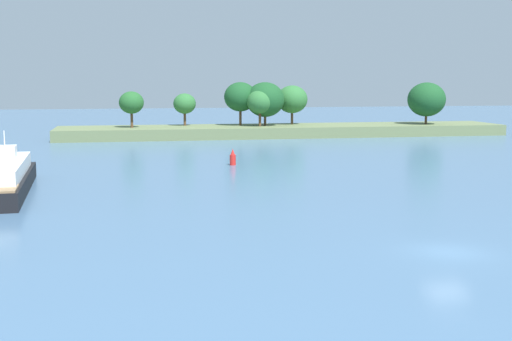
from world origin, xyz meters
TOP-DOWN VIEW (x-y plane):
  - ground_plane at (0.00, 0.00)m, footprint 400.00×400.00m
  - treeline_island at (9.89, 80.38)m, footprint 78.02×12.40m
  - fishing_skiff at (-31.52, 40.84)m, footprint 5.68×3.06m
  - white_riverboat at (-28.82, 26.42)m, footprint 5.44×20.17m
  - channel_buoy_red at (-6.07, 41.74)m, footprint 0.70×0.70m

SIDE VIEW (x-z plane):
  - ground_plane at x=0.00m, z-range 0.00..0.00m
  - fishing_skiff at x=-31.52m, z-range -0.23..0.78m
  - channel_buoy_red at x=-6.07m, z-range -0.14..1.76m
  - white_riverboat at x=-28.82m, z-range -1.33..3.96m
  - treeline_island at x=9.89m, z-range -1.76..7.65m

